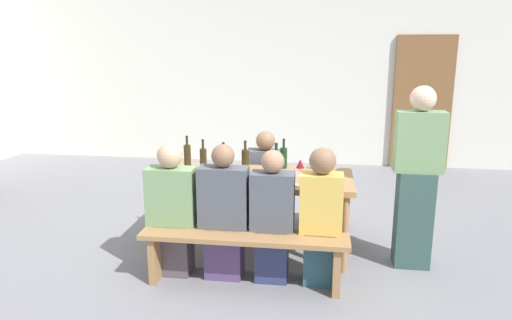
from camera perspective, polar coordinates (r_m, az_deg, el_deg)
ground_plane at (r=4.70m, az=-0.00°, el=-10.73°), size 24.00×24.00×0.00m
back_wall at (r=7.95m, az=3.79°, el=11.17°), size 14.00×0.20×3.20m
wooden_door at (r=7.98m, az=19.38°, el=6.48°), size 0.90×0.06×2.10m
tasting_table at (r=4.46m, az=-0.00°, el=-2.92°), size 1.80×0.81×0.75m
bench_near at (r=3.92m, az=-1.47°, el=-10.32°), size 1.70×0.30×0.45m
bench_far at (r=5.23m, az=1.09°, el=-4.08°), size 1.70×0.30×0.45m
wine_bottle_0 at (r=4.43m, az=-3.93°, el=-0.39°), size 0.06×0.06×0.32m
wine_bottle_1 at (r=4.58m, az=-6.36°, el=0.07°), size 0.07×0.07×0.32m
wine_bottle_2 at (r=4.58m, az=-1.30°, el=0.04°), size 0.07×0.07×0.30m
wine_bottle_3 at (r=4.69m, az=3.34°, el=0.33°), size 0.07×0.07×0.30m
wine_bottle_4 at (r=4.34m, az=2.43°, el=-0.52°), size 0.08×0.08×0.33m
wine_bottle_5 at (r=4.68m, az=-8.26°, el=0.42°), size 0.07×0.07×0.33m
wine_glass_0 at (r=4.12m, az=4.75°, el=-1.54°), size 0.07×0.07×0.16m
wine_glass_1 at (r=4.27m, az=-3.86°, el=-0.82°), size 0.07×0.07×0.18m
wine_glass_2 at (r=4.66m, az=7.52°, el=0.34°), size 0.07×0.07×0.17m
wine_glass_3 at (r=4.43m, az=5.35°, el=-0.49°), size 0.08×0.08×0.16m
seated_guest_near_0 at (r=4.13m, az=-10.07°, el=-6.29°), size 0.41×0.24×1.15m
seated_guest_near_1 at (r=4.01m, az=-3.88°, el=-6.72°), size 0.41×0.24×1.16m
seated_guest_near_2 at (r=3.96m, az=1.97°, el=-7.18°), size 0.36×0.24×1.12m
seated_guest_near_3 at (r=3.93m, az=7.79°, el=-7.02°), size 0.34×0.24×1.15m
seated_guest_far_0 at (r=5.03m, az=1.12°, el=-2.88°), size 0.39×0.24×1.07m
standing_host at (r=4.36m, az=18.74°, el=-2.45°), size 0.41×0.24×1.61m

